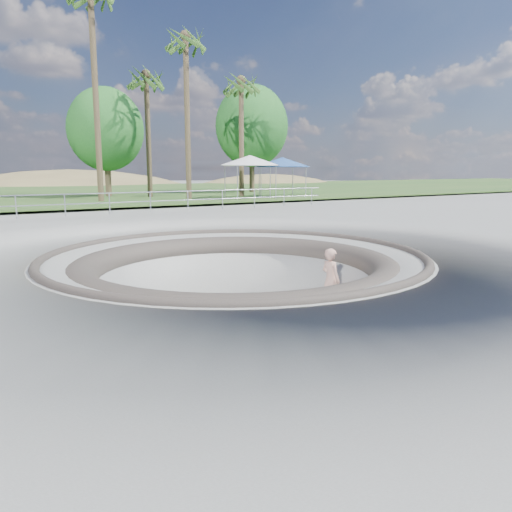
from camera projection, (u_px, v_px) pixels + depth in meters
name	position (u px, v px, depth m)	size (l,w,h in m)	color
ground	(235.00, 255.00, 13.49)	(180.00, 180.00, 0.00)	#9F9F9A
skate_bowl	(236.00, 320.00, 13.81)	(14.00, 14.00, 4.10)	#9F9F9A
grass_strip	(37.00, 194.00, 41.92)	(180.00, 36.00, 0.12)	#2F5723
distant_hills	(44.00, 241.00, 64.53)	(103.20, 45.00, 28.60)	brown
safety_railing	(110.00, 203.00, 23.42)	(25.00, 0.06, 1.03)	#969A9E
skateboard	(330.00, 312.00, 14.53)	(0.92, 0.34, 0.09)	olive
skater	(331.00, 280.00, 14.37)	(0.69, 0.45, 1.88)	tan
canopy_white	(250.00, 161.00, 33.99)	(5.68, 5.68, 2.92)	#969A9E
canopy_blue	(282.00, 162.00, 35.47)	(5.36, 5.36, 2.81)	#969A9E
palm_c	(91.00, 4.00, 29.26)	(2.60, 2.60, 13.33)	brown
palm_d	(146.00, 82.00, 34.67)	(2.60, 2.60, 9.36)	brown
palm_e	(186.00, 46.00, 32.34)	(2.60, 2.60, 11.41)	brown
palm_f	(241.00, 87.00, 35.62)	(2.60, 2.60, 9.14)	brown
bushy_tree_mid	(106.00, 129.00, 36.24)	(5.52, 5.02, 7.96)	brown
bushy_tree_right	(252.00, 126.00, 42.86)	(6.39, 5.81, 9.23)	brown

